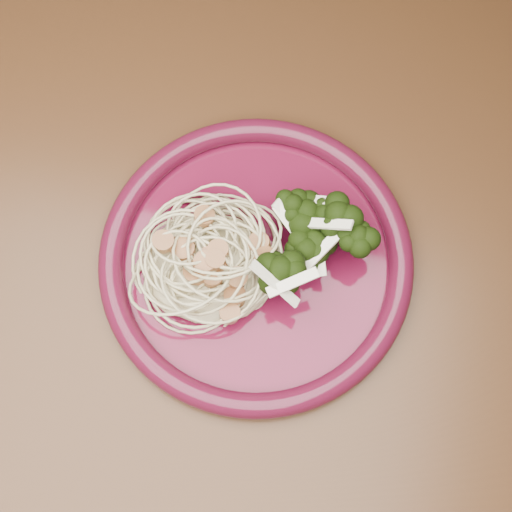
{
  "coord_description": "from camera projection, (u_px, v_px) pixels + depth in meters",
  "views": [
    {
      "loc": [
        -0.01,
        -0.21,
        1.35
      ],
      "look_at": [
        -0.05,
        -0.02,
        0.77
      ],
      "focal_mm": 50.0,
      "sensor_mm": 36.0,
      "label": 1
    }
  ],
  "objects": [
    {
      "name": "broccoli_pile",
      "position": [
        314.0,
        243.0,
        0.61
      ],
      "size": [
        0.12,
        0.15,
        0.05
      ],
      "primitive_type": "ellipsoid",
      "rotation": [
        0.0,
        0.0,
        0.39
      ],
      "color": "black",
      "rests_on": "dinner_plate"
    },
    {
      "name": "dining_table",
      "position": [
        304.0,
        288.0,
        0.73
      ],
      "size": [
        1.2,
        0.8,
        0.75
      ],
      "color": "#472814",
      "rests_on": "ground"
    },
    {
      "name": "scallop_cluster",
      "position": [
        206.0,
        252.0,
        0.59
      ],
      "size": [
        0.14,
        0.14,
        0.04
      ],
      "primitive_type": null,
      "rotation": [
        0.0,
        0.0,
        0.39
      ],
      "color": "#A67145",
      "rests_on": "spaghetti_pile"
    },
    {
      "name": "dinner_plate",
      "position": [
        256.0,
        260.0,
        0.63
      ],
      "size": [
        0.36,
        0.36,
        0.02
      ],
      "rotation": [
        0.0,
        0.0,
        0.39
      ],
      "color": "#510B22",
      "rests_on": "dining_table"
    },
    {
      "name": "onion_garnish",
      "position": [
        317.0,
        231.0,
        0.59
      ],
      "size": [
        0.08,
        0.1,
        0.05
      ],
      "primitive_type": null,
      "rotation": [
        0.0,
        0.0,
        0.39
      ],
      "color": "white",
      "rests_on": "broccoli_pile"
    },
    {
      "name": "spaghetti_pile",
      "position": [
        208.0,
        264.0,
        0.62
      ],
      "size": [
        0.15,
        0.14,
        0.03
      ],
      "primitive_type": "ellipsoid",
      "rotation": [
        0.0,
        0.0,
        0.39
      ],
      "color": "beige",
      "rests_on": "dinner_plate"
    }
  ]
}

